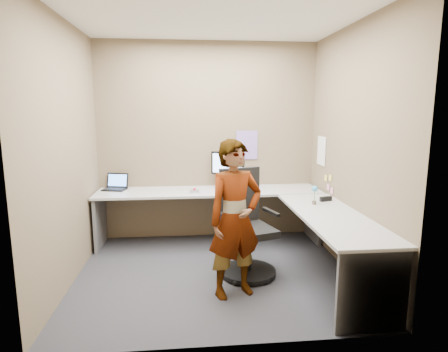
{
  "coord_description": "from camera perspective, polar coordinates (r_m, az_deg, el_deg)",
  "views": [
    {
      "loc": [
        -0.28,
        -3.89,
        1.79
      ],
      "look_at": [
        0.13,
        0.25,
        1.05
      ],
      "focal_mm": 30.0,
      "sensor_mm": 36.0,
      "label": 1
    }
  ],
  "objects": [
    {
      "name": "ceiling",
      "position": [
        4.0,
        -1.58,
        23.22
      ],
      "size": [
        3.0,
        3.0,
        0.0
      ],
      "primitive_type": "plane",
      "rotation": [
        3.14,
        0.0,
        0.0
      ],
      "color": "white",
      "rests_on": "wall_back"
    },
    {
      "name": "wall_right",
      "position": [
        4.3,
        18.93,
        3.67
      ],
      "size": [
        0.0,
        2.7,
        2.7
      ],
      "primitive_type": "plane",
      "rotation": [
        1.57,
        0.0,
        -1.57
      ],
      "color": "brown",
      "rests_on": "ground"
    },
    {
      "name": "stapler",
      "position": [
        4.56,
        15.25,
        -3.37
      ],
      "size": [
        0.16,
        0.08,
        0.05
      ],
      "primitive_type": "cube",
      "rotation": [
        0.0,
        0.0,
        0.28
      ],
      "color": "black",
      "rests_on": "desk"
    },
    {
      "name": "laptop",
      "position": [
        5.24,
        -16.14,
        -1.38
      ],
      "size": [
        0.34,
        0.31,
        0.21
      ],
      "rotation": [
        0.0,
        0.0,
        -0.24
      ],
      "color": "black",
      "rests_on": "desk"
    },
    {
      "name": "ground",
      "position": [
        4.29,
        -1.4,
        -14.57
      ],
      "size": [
        3.0,
        3.0,
        0.0
      ],
      "primitive_type": "plane",
      "color": "#222227",
      "rests_on": "ground"
    },
    {
      "name": "flower",
      "position": [
        4.35,
        13.64,
        -2.38
      ],
      "size": [
        0.07,
        0.07,
        0.22
      ],
      "color": "brown",
      "rests_on": "desk"
    },
    {
      "name": "person",
      "position": [
        3.58,
        1.72,
        -6.59
      ],
      "size": [
        0.65,
        0.54,
        1.52
      ],
      "primitive_type": "imported",
      "rotation": [
        0.0,
        0.0,
        0.37
      ],
      "color": "#999399",
      "rests_on": "ground"
    },
    {
      "name": "desk",
      "position": [
        4.5,
        3.79,
        -5.43
      ],
      "size": [
        2.98,
        2.58,
        0.73
      ],
      "color": "#ACACAC",
      "rests_on": "ground"
    },
    {
      "name": "calendar_purple",
      "position": [
        5.27,
        3.5,
        4.73
      ],
      "size": [
        0.3,
        0.01,
        0.4
      ],
      "primitive_type": "cube",
      "color": "#846BB7",
      "rests_on": "wall_back"
    },
    {
      "name": "origami",
      "position": [
        4.82,
        2.39,
        -2.27
      ],
      "size": [
        0.1,
        0.1,
        0.06
      ],
      "primitive_type": "cone",
      "color": "white",
      "rests_on": "desk"
    },
    {
      "name": "wall_left",
      "position": [
        4.1,
        -22.92,
        3.13
      ],
      "size": [
        0.0,
        2.7,
        2.7
      ],
      "primitive_type": "plane",
      "rotation": [
        1.57,
        0.0,
        1.57
      ],
      "color": "brown",
      "rests_on": "ground"
    },
    {
      "name": "sticky_note_a",
      "position": [
        4.85,
        15.89,
        -0.27
      ],
      "size": [
        0.01,
        0.07,
        0.07
      ],
      "primitive_type": "cube",
      "color": "#F2E059",
      "rests_on": "wall_right"
    },
    {
      "name": "trackball_mouse",
      "position": [
        4.83,
        -4.52,
        -2.32
      ],
      "size": [
        0.12,
        0.08,
        0.07
      ],
      "color": "#B7B7BC",
      "rests_on": "desk"
    },
    {
      "name": "calendar_white",
      "position": [
        5.13,
        14.63,
        3.72
      ],
      "size": [
        0.01,
        0.28,
        0.38
      ],
      "primitive_type": "cube",
      "color": "white",
      "rests_on": "wall_right"
    },
    {
      "name": "paper_ream",
      "position": [
        5.09,
        0.59,
        -1.59
      ],
      "size": [
        0.35,
        0.31,
        0.06
      ],
      "primitive_type": "cube",
      "rotation": [
        0.0,
        0.0,
        -0.42
      ],
      "color": "red",
      "rests_on": "desk"
    },
    {
      "name": "monitor",
      "position": [
        5.06,
        0.57,
        1.66
      ],
      "size": [
        0.44,
        0.23,
        0.44
      ],
      "rotation": [
        0.0,
        0.0,
        -0.42
      ],
      "color": "black",
      "rests_on": "paper_ream"
    },
    {
      "name": "wall_back",
      "position": [
        5.22,
        -2.52,
        5.24
      ],
      "size": [
        3.0,
        0.0,
        3.0
      ],
      "primitive_type": "plane",
      "rotation": [
        1.57,
        0.0,
        0.0
      ],
      "color": "brown",
      "rests_on": "ground"
    },
    {
      "name": "sticky_note_b",
      "position": [
        4.92,
        15.6,
        -1.66
      ],
      "size": [
        0.01,
        0.07,
        0.07
      ],
      "primitive_type": "cube",
      "color": "pink",
      "rests_on": "wall_right"
    },
    {
      "name": "sticky_note_d",
      "position": [
        4.99,
        15.25,
        -0.3
      ],
      "size": [
        0.01,
        0.07,
        0.07
      ],
      "primitive_type": "cube",
      "color": "#F2E059",
      "rests_on": "wall_right"
    },
    {
      "name": "office_chair",
      "position": [
        4.13,
        3.34,
        -8.62
      ],
      "size": [
        0.65,
        0.64,
        1.14
      ],
      "rotation": [
        0.0,
        0.0,
        0.31
      ],
      "color": "black",
      "rests_on": "ground"
    },
    {
      "name": "sticky_note_c",
      "position": [
        4.82,
        16.1,
        -2.18
      ],
      "size": [
        0.01,
        0.07,
        0.07
      ],
      "primitive_type": "cube",
      "color": "pink",
      "rests_on": "wall_right"
    }
  ]
}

